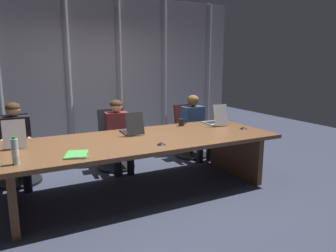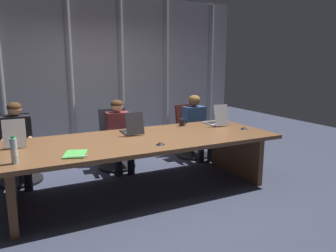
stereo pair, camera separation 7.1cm
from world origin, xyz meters
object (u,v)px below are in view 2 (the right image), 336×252
at_px(person_center, 197,123).
at_px(conference_mic_left_side, 160,143).
at_px(laptop_left_end, 15,140).
at_px(conference_mic_middle, 244,128).
at_px(person_left_end, 17,139).
at_px(office_chair_center, 191,137).
at_px(spiral_notepad, 75,154).
at_px(office_chair_left_end, 19,157).
at_px(office_chair_left_mid, 116,146).
at_px(laptop_center, 216,121).
at_px(laptop_left_mid, 132,129).
at_px(person_left_mid, 119,131).
at_px(water_bottle_primary, 14,151).
at_px(coffee_mug_near, 182,122).

relative_size(person_center, conference_mic_left_side, 10.18).
bearing_deg(laptop_left_end, conference_mic_middle, -97.70).
relative_size(person_left_end, conference_mic_left_side, 10.49).
height_order(office_chair_center, spiral_notepad, office_chair_center).
relative_size(laptop_left_end, person_center, 0.36).
xyz_separation_m(office_chair_left_end, office_chair_center, (2.86, -0.00, -0.01)).
relative_size(office_chair_left_mid, office_chair_center, 1.01).
xyz_separation_m(conference_mic_middle, spiral_notepad, (-2.45, -0.24, -0.01)).
height_order(laptop_center, office_chair_left_end, laptop_center).
relative_size(laptop_left_mid, person_center, 0.36).
distance_m(laptop_left_end, person_left_mid, 1.62).
xyz_separation_m(laptop_left_mid, water_bottle_primary, (-1.46, -0.74, 0.07)).
distance_m(person_left_mid, conference_mic_left_side, 1.39).
xyz_separation_m(person_left_mid, person_center, (1.42, 0.00, 0.01)).
xyz_separation_m(laptop_center, conference_mic_middle, (0.16, -0.47, -0.05)).
height_order(laptop_left_mid, laptop_center, laptop_center).
xyz_separation_m(person_left_end, conference_mic_middle, (2.99, -1.13, 0.09)).
relative_size(office_chair_left_end, conference_mic_middle, 8.68).
height_order(laptop_left_mid, person_left_end, person_left_end).
distance_m(person_left_end, person_center, 2.87).
bearing_deg(coffee_mug_near, spiral_notepad, -153.83).
height_order(person_left_mid, spiral_notepad, person_left_mid).
relative_size(office_chair_center, conference_mic_middle, 8.44).
distance_m(office_chair_left_mid, office_chair_center, 1.43).
xyz_separation_m(coffee_mug_near, conference_mic_middle, (0.68, -0.63, -0.04)).
height_order(person_left_end, person_center, person_left_end).
height_order(office_chair_center, water_bottle_primary, water_bottle_primary).
height_order(office_chair_center, person_left_mid, person_left_mid).
bearing_deg(office_chair_center, laptop_left_end, -82.62).
relative_size(person_left_end, person_center, 1.03).
bearing_deg(coffee_mug_near, office_chair_left_mid, 143.36).
bearing_deg(conference_mic_left_side, person_left_end, 137.63).
bearing_deg(office_chair_left_end, water_bottle_primary, -6.73).
distance_m(laptop_center, person_left_end, 2.91).
relative_size(office_chair_center, person_left_end, 0.80).
xyz_separation_m(office_chair_left_mid, coffee_mug_near, (0.88, -0.65, 0.43)).
relative_size(office_chair_left_end, office_chair_center, 1.03).
xyz_separation_m(laptop_left_end, coffee_mug_near, (2.33, 0.17, -0.01)).
relative_size(office_chair_left_end, conference_mic_left_side, 8.68).
height_order(laptop_center, person_left_end, person_left_end).
relative_size(laptop_left_end, person_left_end, 0.35).
xyz_separation_m(water_bottle_primary, conference_mic_left_side, (1.56, 0.02, -0.11)).
bearing_deg(conference_mic_middle, coffee_mug_near, 137.29).
bearing_deg(person_center, laptop_left_end, -79.39).
bearing_deg(office_chair_left_end, laptop_left_mid, 54.54).
bearing_deg(laptop_left_end, office_chair_center, -73.12).
bearing_deg(conference_mic_middle, person_center, 96.09).
relative_size(office_chair_left_mid, coffee_mug_near, 6.86).
bearing_deg(person_center, coffee_mug_near, -51.17).
relative_size(laptop_left_end, spiral_notepad, 1.12).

